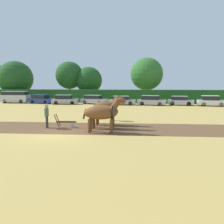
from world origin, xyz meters
TOP-DOWN VIEW (x-y plane):
  - ground_plane at (0.00, 0.00)m, footprint 240.00×240.00m
  - plowed_furrow_strip at (-2.85, 1.59)m, footprint 35.67×7.41m
  - hedgerow at (0.00, 26.04)m, footprint 75.00×1.52m
  - tree_left at (-22.30, 29.71)m, footprint 7.26×7.26m
  - tree_center_left at (-10.44, 30.14)m, footprint 5.62×5.62m
  - tree_center at (-6.40, 30.55)m, footprint 5.46×5.46m
  - tree_center_right at (5.36, 29.81)m, footprint 6.26×6.26m
  - draft_horse_lead_left at (2.67, 0.64)m, footprint 2.95×1.14m
  - draft_horse_lead_right at (2.56, 2.04)m, footprint 2.94×1.15m
  - draft_horse_trail_left at (2.43, 3.44)m, footprint 2.63×1.19m
  - plow at (-0.19, 1.81)m, footprint 1.72×0.49m
  - farmer_at_plow at (-1.71, 1.51)m, footprint 0.45×0.67m
  - farmer_beside_team at (2.58, 5.64)m, footprint 0.47×0.54m
  - parked_van at (-17.79, 22.36)m, footprint 4.94×2.39m
  - parked_car_left at (-12.65, 22.00)m, footprint 4.41×2.40m
  - parked_car_center_left at (-8.06, 21.27)m, footprint 4.50×2.40m
  - parked_car_center at (-3.34, 22.40)m, footprint 4.73×2.61m
  - parked_car_center_right at (1.52, 21.53)m, footprint 4.37×2.08m
  - parked_car_right at (6.22, 21.61)m, footprint 4.67×2.51m
  - parked_car_far_right at (10.78, 22.23)m, footprint 4.24×2.55m
  - parked_car_end_right at (15.17, 21.70)m, footprint 4.04×2.10m

SIDE VIEW (x-z plane):
  - ground_plane at x=0.00m, z-range 0.00..0.00m
  - plowed_furrow_strip at x=-2.85m, z-range 0.00..0.01m
  - plow at x=-0.19m, z-range -0.24..0.89m
  - parked_car_center_right at x=1.52m, z-range -0.02..1.43m
  - parked_car_far_right at x=10.78m, z-range -0.02..1.44m
  - parked_car_left at x=-12.65m, z-range -0.04..1.50m
  - parked_car_center at x=-3.34m, z-range -0.02..1.49m
  - parked_car_right at x=6.22m, z-range -0.03..1.53m
  - parked_car_center_left at x=-8.06m, z-range -0.04..1.54m
  - parked_car_end_right at x=15.17m, z-range -0.04..1.56m
  - farmer_beside_team at x=2.58m, z-range 0.15..1.89m
  - farmer_at_plow at x=-1.71m, z-range 0.17..1.95m
  - parked_van at x=-17.79m, z-range 0.03..2.12m
  - hedgerow at x=0.00m, z-range 0.00..2.36m
  - draft_horse_lead_right at x=2.56m, z-range 0.10..2.47m
  - draft_horse_lead_left at x=2.67m, z-range 0.14..2.54m
  - draft_horse_trail_left at x=2.43m, z-range 0.19..2.62m
  - tree_center at x=-6.40m, z-range 0.72..7.64m
  - tree_left at x=-22.30m, z-range 0.51..8.79m
  - tree_center_left at x=-10.44m, z-range 1.18..9.20m
  - tree_center_right at x=5.36m, z-range 1.08..9.53m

